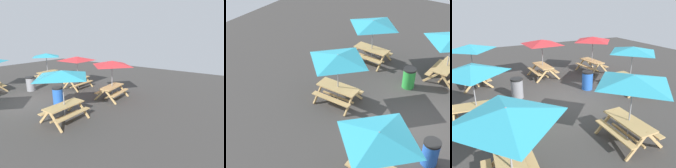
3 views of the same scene
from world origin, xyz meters
The scene contains 6 objects.
ground_plane centered at (0.00, 0.00, 0.00)m, with size 29.53×29.53×0.00m, color #3D3A38.
picnic_table_0 centered at (-3.60, -0.30, 1.99)m, with size 2.00×2.00×2.34m.
picnic_table_5 centered at (-4.05, 3.61, 1.99)m, with size 2.12×2.12×2.34m.
picnic_table_6 centered at (-0.20, -3.44, 1.99)m, with size 2.02×2.02×2.34m.
trash_bin_blue centered at (0.92, -1.57, 0.49)m, with size 0.59×0.59×0.98m.
trash_bin_green centered at (-1.48, 2.40, 0.49)m, with size 0.59×0.59×0.98m.
Camera 2 is at (2.34, -9.45, 8.21)m, focal length 50.00 mm.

